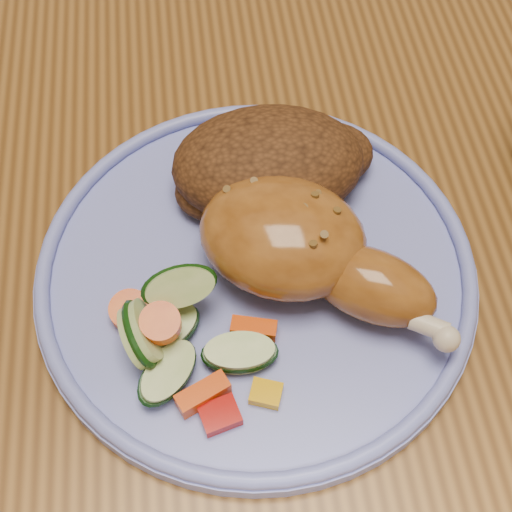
# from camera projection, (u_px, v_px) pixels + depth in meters

# --- Properties ---
(ground) EXTENTS (4.00, 4.00, 0.00)m
(ground) POSITION_uv_depth(u_px,v_px,m) (271.00, 485.00, 1.14)
(ground) COLOR #52351C
(ground) RESTS_ON ground
(dining_table) EXTENTS (0.90, 1.40, 0.75)m
(dining_table) POSITION_uv_depth(u_px,v_px,m) (286.00, 267.00, 0.58)
(dining_table) COLOR brown
(dining_table) RESTS_ON ground
(plate) EXTENTS (0.29, 0.29, 0.01)m
(plate) POSITION_uv_depth(u_px,v_px,m) (256.00, 273.00, 0.47)
(plate) COLOR #7380DD
(plate) RESTS_ON dining_table
(plate_rim) EXTENTS (0.29, 0.29, 0.01)m
(plate_rim) POSITION_uv_depth(u_px,v_px,m) (256.00, 264.00, 0.46)
(plate_rim) COLOR #7380DD
(plate_rim) RESTS_ON plate
(chicken_leg) EXTENTS (0.16, 0.15, 0.06)m
(chicken_leg) POSITION_uv_depth(u_px,v_px,m) (304.00, 248.00, 0.44)
(chicken_leg) COLOR #97591F
(chicken_leg) RESTS_ON plate
(rice_pilaf) EXTENTS (0.14, 0.10, 0.06)m
(rice_pilaf) POSITION_uv_depth(u_px,v_px,m) (272.00, 164.00, 0.48)
(rice_pilaf) COLOR #4D2B13
(rice_pilaf) RESTS_ON plate
(vegetable_pile) EXTENTS (0.10, 0.11, 0.05)m
(vegetable_pile) POSITION_uv_depth(u_px,v_px,m) (180.00, 338.00, 0.42)
(vegetable_pile) COLOR #A50A05
(vegetable_pile) RESTS_ON plate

